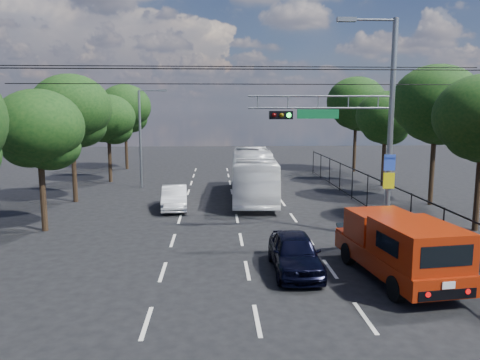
{
  "coord_description": "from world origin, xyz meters",
  "views": [
    {
      "loc": [
        -1.1,
        -12.0,
        5.73
      ],
      "look_at": [
        -0.1,
        7.1,
        2.8
      ],
      "focal_mm": 35.0,
      "sensor_mm": 36.0,
      "label": 1
    }
  ],
  "objects": [
    {
      "name": "ground",
      "position": [
        0.0,
        0.0,
        0.0
      ],
      "size": [
        120.0,
        120.0,
        0.0
      ],
      "primitive_type": "plane",
      "color": "black",
      "rests_on": "ground"
    },
    {
      "name": "navy_hatchback",
      "position": [
        1.67,
        3.8,
        0.69
      ],
      "size": [
        1.64,
        4.06,
        1.38
      ],
      "primitive_type": "imported",
      "rotation": [
        0.0,
        0.0,
        -0.0
      ],
      "color": "black",
      "rests_on": "ground"
    },
    {
      "name": "streetlight_left",
      "position": [
        -6.33,
        22.0,
        3.94
      ],
      "size": [
        2.09,
        0.22,
        7.08
      ],
      "color": "slate",
      "rests_on": "ground"
    },
    {
      "name": "white_bus",
      "position": [
        1.31,
        17.77,
        1.53
      ],
      "size": [
        3.07,
        11.1,
        3.06
      ],
      "primitive_type": "imported",
      "rotation": [
        0.0,
        0.0,
        -0.05
      ],
      "color": "white",
      "rests_on": "ground"
    },
    {
      "name": "tree_left_d",
      "position": [
        -9.38,
        25.02,
        4.72
      ],
      "size": [
        4.2,
        4.2,
        6.83
      ],
      "color": "black",
      "rests_on": "ground"
    },
    {
      "name": "utility_wires",
      "position": [
        0.0,
        8.83,
        7.23
      ],
      "size": [
        22.0,
        5.04,
        0.74
      ],
      "color": "black",
      "rests_on": "ground"
    },
    {
      "name": "tree_left_e",
      "position": [
        -9.58,
        33.02,
        5.53
      ],
      "size": [
        4.92,
        4.92,
        7.99
      ],
      "color": "black",
      "rests_on": "ground"
    },
    {
      "name": "white_van",
      "position": [
        -3.48,
        14.56,
        0.66
      ],
      "size": [
        1.68,
        4.12,
        1.33
      ],
      "primitive_type": "imported",
      "rotation": [
        0.0,
        0.0,
        0.07
      ],
      "color": "silver",
      "rests_on": "ground"
    },
    {
      "name": "tree_right_d",
      "position": [
        11.42,
        22.02,
        4.85
      ],
      "size": [
        4.32,
        4.32,
        7.02
      ],
      "color": "black",
      "rests_on": "ground"
    },
    {
      "name": "signal_mast",
      "position": [
        5.28,
        7.99,
        5.24
      ],
      "size": [
        6.43,
        0.39,
        9.5
      ],
      "color": "slate",
      "rests_on": "ground"
    },
    {
      "name": "tree_left_b",
      "position": [
        -9.18,
        10.02,
        4.58
      ],
      "size": [
        4.08,
        4.08,
        6.63
      ],
      "color": "black",
      "rests_on": "ground"
    },
    {
      "name": "lane_markings",
      "position": [
        -0.0,
        14.0,
        0.01
      ],
      "size": [
        6.12,
        38.0,
        0.01
      ],
      "color": "beige",
      "rests_on": "ground"
    },
    {
      "name": "fence_right",
      "position": [
        7.6,
        12.17,
        1.03
      ],
      "size": [
        0.06,
        34.03,
        2.0
      ],
      "color": "black",
      "rests_on": "ground"
    },
    {
      "name": "red_pickup",
      "position": [
        5.01,
        2.84,
        1.17
      ],
      "size": [
        2.87,
        6.1,
        2.19
      ],
      "color": "black",
      "rests_on": "ground"
    },
    {
      "name": "tree_right_c",
      "position": [
        11.82,
        15.02,
        5.73
      ],
      "size": [
        5.1,
        5.1,
        8.29
      ],
      "color": "black",
      "rests_on": "ground"
    },
    {
      "name": "tree_left_c",
      "position": [
        -9.78,
        17.02,
        5.4
      ],
      "size": [
        4.8,
        4.8,
        7.8
      ],
      "color": "black",
      "rests_on": "ground"
    },
    {
      "name": "tree_right_e",
      "position": [
        11.62,
        30.02,
        5.94
      ],
      "size": [
        5.28,
        5.28,
        8.58
      ],
      "color": "black",
      "rests_on": "ground"
    }
  ]
}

